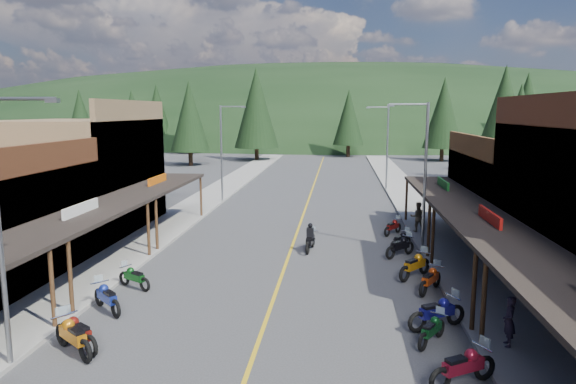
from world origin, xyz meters
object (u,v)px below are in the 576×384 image
(pine_1, at_px, (189,112))
(pine_3, at_px, (349,117))
(pine_7, at_px, (157,112))
(rider_on_bike, at_px, (310,239))
(bike_east_8, at_px, (430,278))
(bike_west_5, at_px, (73,335))
(bike_east_9, at_px, (415,264))
(bike_east_6, at_px, (432,329))
(bike_east_7, at_px, (437,311))
(shop_east_3, at_px, (531,198))
(pine_2, at_px, (256,108))
(shop_west_3, at_px, (79,175))
(pine_0, at_px, (80,117))
(streetlight_2, at_px, (423,170))
(bike_east_10, at_px, (400,245))
(pine_11, at_px, (504,114))
(bike_west_6, at_px, (78,331))
(bike_east_12, at_px, (393,226))
(pedestrian_east_a, at_px, (509,321))
(pine_8, at_px, (133,124))
(streetlight_3, at_px, (386,144))
(pine_9, at_px, (520,121))
(bike_east_11, at_px, (401,240))
(pine_10, at_px, (189,116))
(bike_east_5, at_px, (463,365))
(bike_west_7, at_px, (107,296))
(pine_4, at_px, (444,113))
(streetlight_1, at_px, (223,149))
(pedestrian_east_b, at_px, (417,217))
(bike_west_8, at_px, (134,276))
(pine_5, at_px, (527,108))

(pine_1, height_order, pine_3, pine_1)
(pine_7, bearing_deg, rider_on_bike, -64.16)
(bike_east_8, relative_size, rider_on_bike, 0.97)
(bike_west_5, xyz_separation_m, bike_east_9, (11.72, 8.64, 0.00))
(bike_east_6, distance_m, bike_east_7, 1.30)
(shop_east_3, relative_size, pine_2, 0.78)
(shop_west_3, bearing_deg, pine_0, 117.34)
(pine_2, bearing_deg, streetlight_2, -71.27)
(pine_3, xyz_separation_m, bike_east_10, (1.81, -58.96, -5.87))
(pine_11, height_order, bike_west_6, pine_11)
(pine_3, relative_size, bike_east_7, 4.76)
(bike_east_12, relative_size, pedestrian_east_a, 1.18)
(pine_8, xyz_separation_m, bike_west_6, (16.34, -44.71, -5.35))
(streetlight_3, xyz_separation_m, bike_east_6, (-1.27, -33.18, -3.93))
(pine_9, xyz_separation_m, bike_east_11, (-17.99, -36.49, -5.82))
(pine_3, bearing_deg, pine_10, -143.97)
(pine_0, height_order, pine_2, pine_2)
(bike_east_5, bearing_deg, bike_east_8, 146.86)
(pine_7, height_order, bike_west_7, pine_7)
(streetlight_3, bearing_deg, pine_4, 69.78)
(pine_3, distance_m, pine_4, 15.25)
(streetlight_2, xyz_separation_m, pine_0, (-46.95, 54.00, 2.02))
(bike_east_10, bearing_deg, bike_west_6, -89.23)
(shop_east_3, xyz_separation_m, pine_11, (6.25, 26.70, 4.65))
(pine_9, height_order, bike_west_5, pine_9)
(bike_east_12, bearing_deg, streetlight_2, -40.55)
(shop_west_3, bearing_deg, streetlight_1, 57.44)
(rider_on_bike, bearing_deg, streetlight_1, 126.81)
(shop_east_3, bearing_deg, bike_west_6, -140.48)
(shop_east_3, relative_size, streetlight_3, 1.36)
(bike_east_11, bearing_deg, bike_east_8, -48.44)
(bike_east_12, bearing_deg, pine_10, 156.86)
(pine_11, bearing_deg, pedestrian_east_b, -116.04)
(shop_east_3, height_order, streetlight_1, streetlight_1)
(pine_8, distance_m, bike_east_5, 53.96)
(bike_west_8, height_order, pedestrian_east_a, pedestrian_east_a)
(shop_east_3, distance_m, streetlight_1, 23.39)
(pine_8, relative_size, bike_east_12, 5.21)
(pine_0, bearing_deg, pine_2, -7.59)
(rider_on_bike, distance_m, pedestrian_east_b, 7.88)
(bike_east_6, distance_m, pedestrian_east_a, 2.40)
(bike_east_11, bearing_deg, streetlight_1, 171.50)
(pine_4, distance_m, pine_5, 20.01)
(shop_east_3, distance_m, bike_west_5, 25.43)
(streetlight_1, xyz_separation_m, pine_9, (30.95, 23.00, 1.92))
(pine_8, bearing_deg, streetlight_2, -47.86)
(bike_east_8, relative_size, bike_east_11, 1.08)
(pine_0, xyz_separation_m, pine_11, (60.00, -24.00, 0.70))
(streetlight_3, distance_m, pine_8, 30.67)
(bike_east_9, height_order, pedestrian_east_a, pedestrian_east_a)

